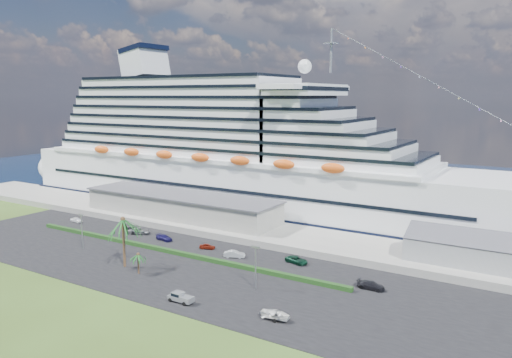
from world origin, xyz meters
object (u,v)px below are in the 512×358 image
Objects in this scene: cruise_ship at (237,156)px; parked_car_3 at (164,238)px; pickup_truck at (180,297)px; boat_trailer at (275,314)px.

cruise_ship is 44.29m from parked_car_3.
pickup_truck is at bearing -63.78° from cruise_ship.
cruise_ship is 77.43m from pickup_truck.
cruise_ship is at bearing 16.25° from parked_car_3.
cruise_ship reaches higher than parked_car_3.
boat_trailer reaches higher than parked_car_3.
parked_car_3 is 51.85m from boat_trailer.
parked_car_3 is 0.83× the size of boat_trailer.
cruise_ship is 38.82× the size of pickup_truck.
parked_car_3 is 0.97× the size of pickup_truck.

